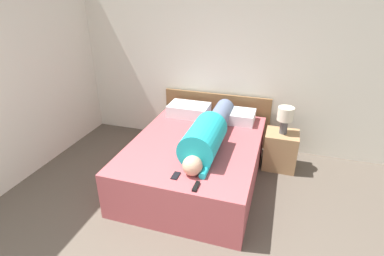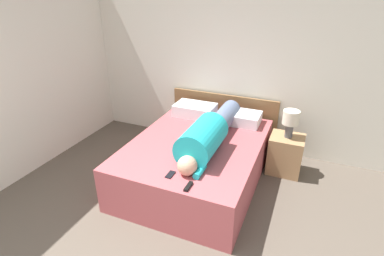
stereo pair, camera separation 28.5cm
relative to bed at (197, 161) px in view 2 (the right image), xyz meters
name	(u,v)px [view 2 (the right image)]	position (x,y,z in m)	size (l,w,h in m)	color
wall_back	(228,61)	(0.01, 1.16, 1.02)	(5.46, 0.06, 2.60)	silver
wall_left	(12,76)	(-2.15, -0.60, 1.02)	(0.06, 4.65, 2.60)	silver
bed	(197,161)	(0.00, 0.00, 0.00)	(1.51, 2.00, 0.56)	#A84C51
headboard	(223,119)	(0.00, 1.09, 0.13)	(1.63, 0.04, 0.81)	brown
nightstand	(285,154)	(1.01, 0.64, -0.02)	(0.43, 0.39, 0.52)	#A37A51
table_lamp	(291,120)	(1.01, 0.64, 0.48)	(0.21, 0.21, 0.36)	#4C4C51
person_lying	(209,134)	(0.17, -0.06, 0.45)	(0.39, 1.69, 0.39)	tan
pillow_near_headboard	(195,110)	(-0.33, 0.75, 0.36)	(0.58, 0.37, 0.17)	white
pillow_second	(240,118)	(0.34, 0.75, 0.35)	(0.55, 0.37, 0.15)	white
tv_remote	(188,186)	(0.27, -0.88, 0.29)	(0.04, 0.15, 0.02)	black
cell_phone	(170,175)	(0.02, -0.77, 0.28)	(0.06, 0.13, 0.01)	black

